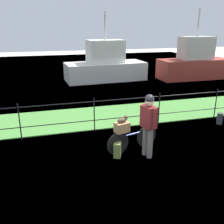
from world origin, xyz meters
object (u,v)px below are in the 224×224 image
object	(u,v)px
cyclist_person	(149,120)
mooring_bollard	(220,119)
terrier_dog	(123,120)
backpack_on_paving	(117,149)
wooden_crate	(122,127)
moored_boat_near	(194,63)
moored_boat_mid	(105,66)
bicycle_main	(132,139)

from	to	relation	value
cyclist_person	mooring_bollard	distance (m)	3.74
terrier_dog	backpack_on_paving	bearing A→B (deg)	-144.82
mooring_bollard	wooden_crate	bearing A→B (deg)	-163.78
cyclist_person	backpack_on_paving	xyz separation A→B (m)	(-0.76, 0.18, -0.80)
wooden_crate	cyclist_person	xyz separation A→B (m)	(0.61, -0.30, 0.24)
wooden_crate	terrier_dog	bearing A→B (deg)	15.13
moored_boat_near	moored_boat_mid	xyz separation A→B (m)	(-5.62, 1.01, -0.07)
cyclist_person	moored_boat_near	world-z (taller)	moored_boat_near
bicycle_main	moored_boat_near	world-z (taller)	moored_boat_near
wooden_crate	backpack_on_paving	distance (m)	0.60
bicycle_main	moored_boat_mid	distance (m)	9.61
terrier_dog	cyclist_person	xyz separation A→B (m)	(0.58, -0.31, 0.03)
wooden_crate	mooring_bollard	distance (m)	4.16
backpack_on_paving	mooring_bollard	bearing A→B (deg)	-50.23
bicycle_main	mooring_bollard	bearing A→B (deg)	16.32
terrier_dog	moored_boat_mid	xyz separation A→B (m)	(1.95, 9.54, -0.09)
cyclist_person	backpack_on_paving	distance (m)	1.12
bicycle_main	wooden_crate	bearing A→B (deg)	-164.87
wooden_crate	backpack_on_paving	world-z (taller)	wooden_crate
terrier_dog	mooring_bollard	world-z (taller)	terrier_dog
bicycle_main	moored_boat_near	size ratio (longest dim) A/B	0.34
bicycle_main	moored_boat_mid	xyz separation A→B (m)	(1.65, 9.46, 0.55)
terrier_dog	moored_boat_near	size ratio (longest dim) A/B	0.07
bicycle_main	terrier_dog	distance (m)	0.71
terrier_dog	moored_boat_mid	bearing A→B (deg)	78.43
bicycle_main	backpack_on_paving	size ratio (longest dim) A/B	3.87
bicycle_main	moored_boat_near	xyz separation A→B (m)	(7.27, 8.44, 0.62)
bicycle_main	backpack_on_paving	xyz separation A→B (m)	(-0.48, -0.21, -0.14)
bicycle_main	terrier_dog	world-z (taller)	terrier_dog
wooden_crate	moored_boat_mid	size ratio (longest dim) A/B	0.07
moored_boat_near	cyclist_person	bearing A→B (deg)	-128.36
moored_boat_near	moored_boat_mid	world-z (taller)	moored_boat_near
cyclist_person	mooring_bollard	size ratio (longest dim) A/B	4.22
terrier_dog	backpack_on_paving	size ratio (longest dim) A/B	0.81
mooring_bollard	moored_boat_near	xyz separation A→B (m)	(3.64, 7.38, 0.76)
wooden_crate	cyclist_person	distance (m)	0.72
mooring_bollard	moored_boat_near	size ratio (longest dim) A/B	0.09
bicycle_main	moored_boat_mid	size ratio (longest dim) A/B	0.31
moored_boat_mid	backpack_on_paving	bearing A→B (deg)	-102.43
terrier_dog	backpack_on_paving	world-z (taller)	terrier_dog
wooden_crate	moored_boat_near	bearing A→B (deg)	48.31
mooring_bollard	moored_boat_mid	distance (m)	8.65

